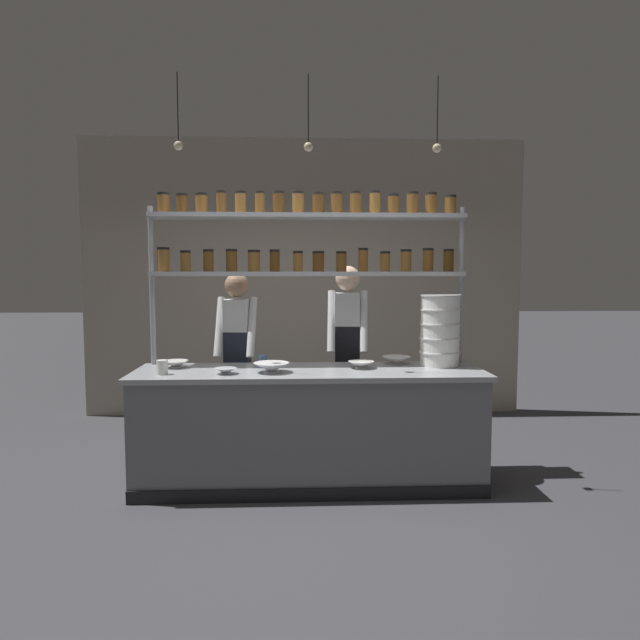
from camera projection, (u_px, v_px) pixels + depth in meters
name	position (u px, v px, depth m)	size (l,w,h in m)	color
ground_plane	(310.00, 483.00, 4.57)	(40.00, 40.00, 0.00)	#3D3D42
back_wall	(305.00, 278.00, 6.74)	(5.15, 0.12, 3.23)	#9E9384
prep_counter	(309.00, 427.00, 4.53)	(2.75, 0.76, 0.92)	slate
spice_shelf_unit	(308.00, 246.00, 4.74)	(2.63, 0.28, 2.36)	#999BA0
chef_left	(237.00, 353.00, 5.10)	(0.39, 0.31, 1.68)	black
chef_center	(348.00, 347.00, 5.16)	(0.38, 0.32, 1.74)	black
container_stack	(440.00, 330.00, 4.67)	(0.33, 0.33, 0.59)	white
prep_bowl_near_left	(226.00, 371.00, 4.30)	(0.17, 0.17, 0.05)	#B2B7BC
prep_bowl_center_front	(396.00, 360.00, 4.76)	(0.24, 0.24, 0.07)	silver
prep_bowl_center_back	(361.00, 365.00, 4.56)	(0.21, 0.21, 0.06)	silver
prep_bowl_near_right	(176.00, 364.00, 4.59)	(0.21, 0.21, 0.06)	silver
prep_bowl_far_left	(271.00, 368.00, 4.37)	(0.28, 0.28, 0.08)	white
serving_cup_front	(263.00, 361.00, 4.58)	(0.07, 0.07, 0.10)	#334C70
serving_cup_by_board	(162.00, 367.00, 4.28)	(0.08, 0.08, 0.11)	silver
pendant_light_row	(309.00, 144.00, 4.34)	(2.05, 0.07, 0.58)	black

